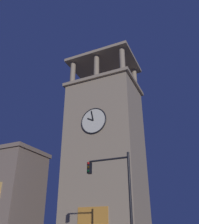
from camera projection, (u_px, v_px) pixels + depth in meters
The scene contains 2 objects.
clocktower at pixel (105, 155), 28.78m from camera, with size 8.78×6.81×25.95m.
traffic_signal_mid at pixel (117, 189), 14.77m from camera, with size 2.87×0.41×6.37m.
Camera 1 is at (-10.95, 22.71, 1.94)m, focal length 39.49 mm.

